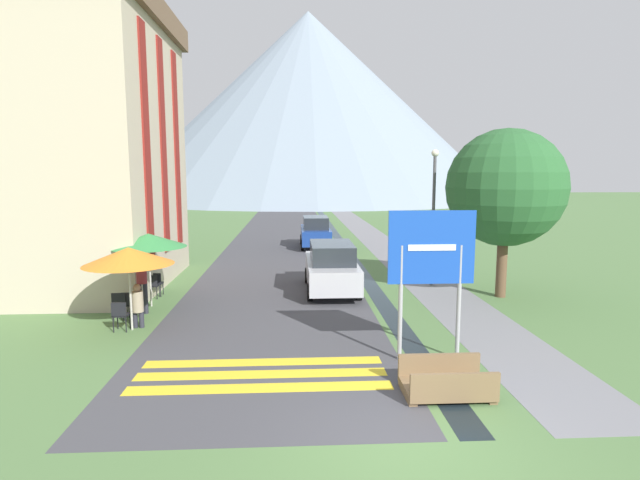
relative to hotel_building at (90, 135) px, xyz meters
The scene contains 22 objects.
ground_plane 13.61m from the hotel_building, 40.42° to the left, with size 160.00×160.00×0.00m, color #517542.
road 20.11m from the hotel_building, 69.04° to the left, with size 6.40×60.00×0.01m.
footpath 22.93m from the hotel_building, 54.17° to the left, with size 2.20×60.00×0.01m.
drainage_channel 21.66m from the hotel_building, 59.52° to the left, with size 0.60×60.00×0.00m.
crosswalk_marking 12.77m from the hotel_building, 52.82° to the right, with size 5.44×1.84×0.01m.
mountain_distant 70.65m from the hotel_building, 81.45° to the left, with size 66.45×66.45×31.45m.
hotel_building is the anchor object (origin of this frame).
road_sign 14.06m from the hotel_building, 37.97° to the right, with size 2.00×0.11×3.51m.
footbridge 15.76m from the hotel_building, 44.11° to the right, with size 1.70×1.10×0.65m.
parked_car_near 10.32m from the hotel_building, ahead, with size 1.87×4.58×1.82m.
parked_car_far 13.85m from the hotel_building, 46.66° to the left, with size 1.75×4.21×1.82m.
cafe_chair_far_left 6.32m from the hotel_building, 40.15° to the right, with size 0.40×0.40×0.85m.
cafe_chair_far_right 6.21m from the hotel_building, 35.14° to the right, with size 0.40×0.40×0.85m.
cafe_chair_nearest 8.38m from the hotel_building, 64.39° to the right, with size 0.40×0.40×0.85m.
cafe_chair_near_right 7.53m from the hotel_building, 63.00° to the right, with size 0.40×0.40×0.85m.
cafe_chair_near_left 7.59m from the hotel_building, 60.24° to the right, with size 0.40×0.40×0.85m.
cafe_umbrella_front_orange 7.50m from the hotel_building, 61.84° to the right, with size 2.43×2.43×2.33m.
cafe_umbrella_middle_green 5.66m from the hotel_building, 48.23° to the right, with size 2.41×2.41×2.41m.
person_seated_far 8.17m from the hotel_building, 60.06° to the right, with size 0.32×0.32×1.26m.
person_standing_terrace 6.93m from the hotel_building, 54.77° to the right, with size 0.32×0.32×1.73m.
streetlamp 13.25m from the hotel_building, ahead, with size 0.28×0.28×5.22m.
tree_by_path 15.26m from the hotel_building, 10.05° to the right, with size 4.04×4.04×5.86m.
Camera 1 is at (-1.80, -7.48, 4.36)m, focal length 28.00 mm.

